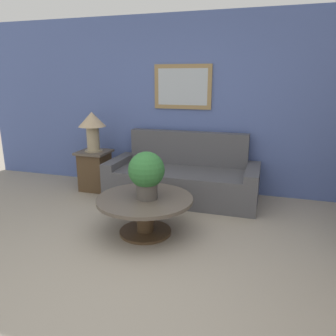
{
  "coord_description": "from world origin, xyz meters",
  "views": [
    {
      "loc": [
        0.9,
        -2.06,
        1.7
      ],
      "look_at": [
        -0.29,
        1.79,
        0.59
      ],
      "focal_mm": 35.0,
      "sensor_mm": 36.0,
      "label": 1
    }
  ],
  "objects_px": {
    "side_table": "(95,170)",
    "potted_plant_on_table": "(146,173)",
    "coffee_table": "(145,207)",
    "couch_main": "(183,178)",
    "table_lamp": "(92,125)"
  },
  "relations": [
    {
      "from": "coffee_table",
      "to": "side_table",
      "type": "relative_size",
      "value": 1.74
    },
    {
      "from": "coffee_table",
      "to": "side_table",
      "type": "distance_m",
      "value": 1.75
    },
    {
      "from": "side_table",
      "to": "potted_plant_on_table",
      "type": "xyz_separation_m",
      "value": [
        1.32,
        -1.2,
        0.4
      ]
    },
    {
      "from": "couch_main",
      "to": "table_lamp",
      "type": "distance_m",
      "value": 1.58
    },
    {
      "from": "couch_main",
      "to": "table_lamp",
      "type": "relative_size",
      "value": 3.58
    },
    {
      "from": "side_table",
      "to": "couch_main",
      "type": "bearing_deg",
      "value": 1.51
    },
    {
      "from": "couch_main",
      "to": "potted_plant_on_table",
      "type": "height_order",
      "value": "potted_plant_on_table"
    },
    {
      "from": "side_table",
      "to": "table_lamp",
      "type": "distance_m",
      "value": 0.7
    },
    {
      "from": "side_table",
      "to": "table_lamp",
      "type": "bearing_deg",
      "value": 0.0
    },
    {
      "from": "coffee_table",
      "to": "table_lamp",
      "type": "relative_size",
      "value": 1.79
    },
    {
      "from": "couch_main",
      "to": "coffee_table",
      "type": "bearing_deg",
      "value": -95.34
    },
    {
      "from": "side_table",
      "to": "potted_plant_on_table",
      "type": "height_order",
      "value": "potted_plant_on_table"
    },
    {
      "from": "coffee_table",
      "to": "potted_plant_on_table",
      "type": "height_order",
      "value": "potted_plant_on_table"
    },
    {
      "from": "coffee_table",
      "to": "potted_plant_on_table",
      "type": "relative_size",
      "value": 2.05
    },
    {
      "from": "coffee_table",
      "to": "potted_plant_on_table",
      "type": "distance_m",
      "value": 0.41
    }
  ]
}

